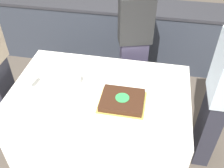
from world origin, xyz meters
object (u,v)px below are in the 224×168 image
(cake, at_px, (122,100))
(person_cutting_cake, at_px, (135,43))
(plate_stack, at_px, (71,80))
(person_seated_right, at_px, (219,96))
(wine_glass, at_px, (29,79))

(cake, xyz_separation_m, person_cutting_cake, (-0.00, 0.91, 0.06))
(plate_stack, relative_size, person_seated_right, 0.12)
(person_cutting_cake, bearing_deg, plate_stack, 35.87)
(cake, relative_size, wine_glass, 2.48)
(cake, bearing_deg, person_seated_right, 8.55)
(wine_glass, xyz_separation_m, person_seated_right, (1.77, 0.09, -0.00))
(wine_glass, bearing_deg, person_seated_right, 3.04)
(plate_stack, relative_size, wine_glass, 1.15)
(wine_glass, bearing_deg, plate_stack, 22.01)
(cake, height_order, plate_stack, plate_stack)
(cake, xyz_separation_m, wine_glass, (-0.92, 0.03, 0.08))
(cake, bearing_deg, wine_glass, 177.88)
(plate_stack, bearing_deg, cake, -18.47)
(cake, distance_m, plate_stack, 0.58)
(wine_glass, height_order, person_cutting_cake, person_cutting_cake)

